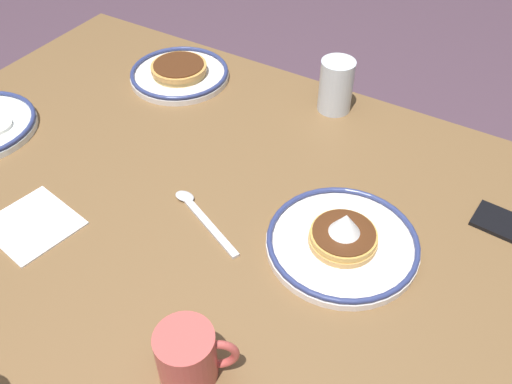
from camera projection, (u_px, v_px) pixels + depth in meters
dining_table at (216, 227)px, 1.11m from camera, size 1.48×0.98×0.73m
plate_near_main at (343, 241)px, 0.96m from camera, size 0.27×0.27×0.08m
plate_center_pancakes at (179, 73)px, 1.37m from camera, size 0.24×0.24×0.04m
coffee_mug at (188, 355)px, 0.77m from camera, size 0.11×0.09×0.09m
drinking_glass at (336, 88)px, 1.25m from camera, size 0.08×0.08×0.12m
paper_napkin at (33, 224)px, 1.01m from camera, size 0.17×0.16×0.00m
tea_spoon at (198, 213)px, 1.03m from camera, size 0.19×0.09×0.01m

